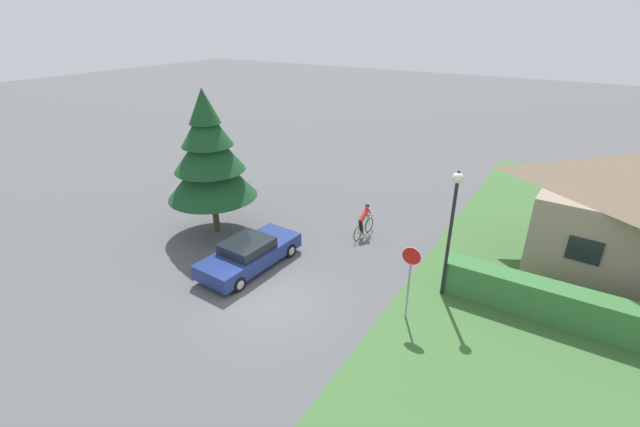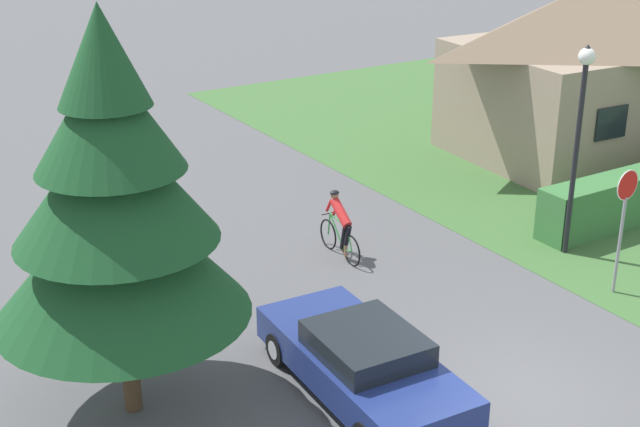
{
  "view_description": "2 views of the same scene",
  "coord_description": "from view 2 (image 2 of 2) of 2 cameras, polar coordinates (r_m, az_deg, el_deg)",
  "views": [
    {
      "loc": [
        8.29,
        -9.87,
        9.45
      ],
      "look_at": [
        -1.15,
        5.33,
        1.13
      ],
      "focal_mm": 24.0,
      "sensor_mm": 36.0,
      "label": 1
    },
    {
      "loc": [
        -9.65,
        -9.21,
        8.62
      ],
      "look_at": [
        -0.44,
        5.53,
        1.57
      ],
      "focal_mm": 50.0,
      "sensor_mm": 36.0,
      "label": 2
    }
  ],
  "objects": [
    {
      "name": "sedan_left_lane",
      "position": [
        15.31,
        2.75,
        -9.5
      ],
      "size": [
        2.08,
        4.62,
        1.24
      ],
      "rotation": [
        0.0,
        0.0,
        1.52
      ],
      "color": "navy",
      "rests_on": "ground"
    },
    {
      "name": "conifer_tall_near",
      "position": [
        13.87,
        -12.98,
        0.68
      ],
      "size": [
        4.06,
        4.06,
        6.71
      ],
      "color": "#4C3823",
      "rests_on": "ground"
    },
    {
      "name": "stop_sign",
      "position": [
        19.15,
        18.89,
        0.28
      ],
      "size": [
        0.65,
        0.07,
        2.74
      ],
      "rotation": [
        0.0,
        0.0,
        3.2
      ],
      "color": "gray",
      "rests_on": "ground"
    },
    {
      "name": "cottage_house",
      "position": [
        28.75,
        17.8,
        9.33
      ],
      "size": [
        9.73,
        6.51,
        5.38
      ],
      "rotation": [
        0.0,
        0.0,
        -0.06
      ],
      "color": "gray",
      "rests_on": "ground"
    },
    {
      "name": "street_lamp",
      "position": [
        20.37,
        16.34,
        6.27
      ],
      "size": [
        0.37,
        0.37,
        4.86
      ],
      "color": "black",
      "rests_on": "ground"
    },
    {
      "name": "cyclist",
      "position": [
        20.23,
        1.3,
        -0.84
      ],
      "size": [
        0.44,
        1.8,
        1.56
      ],
      "rotation": [
        0.0,
        0.0,
        1.52
      ],
      "color": "black",
      "rests_on": "ground"
    },
    {
      "name": "ground_plane",
      "position": [
        15.88,
        12.25,
        -11.38
      ],
      "size": [
        140.0,
        140.0,
        0.0
      ],
      "primitive_type": "plane",
      "color": "#515154"
    }
  ]
}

